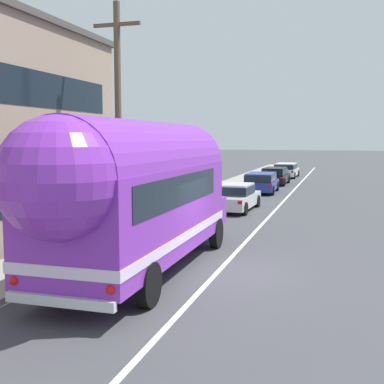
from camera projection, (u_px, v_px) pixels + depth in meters
ground_plane at (218, 272)px, 13.59m from camera, size 300.00×300.00×0.00m
lane_markings at (239, 210)px, 25.53m from camera, size 4.00×80.00×0.01m
sidewalk_slab at (167, 211)px, 24.55m from camera, size 2.36×90.00×0.15m
utility_pole at (118, 117)px, 18.02m from camera, size 1.80×0.24×8.50m
painted_bus at (136, 190)px, 12.87m from camera, size 2.62×10.67×4.12m
car_lead at (234, 196)px, 25.24m from camera, size 2.12×4.57×1.37m
car_second at (261, 181)px, 33.31m from camera, size 2.08×4.38×1.37m
car_third at (275, 175)px, 39.46m from camera, size 1.98×4.44×1.37m
car_fourth at (286, 169)px, 46.52m from camera, size 2.11×4.65×1.37m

